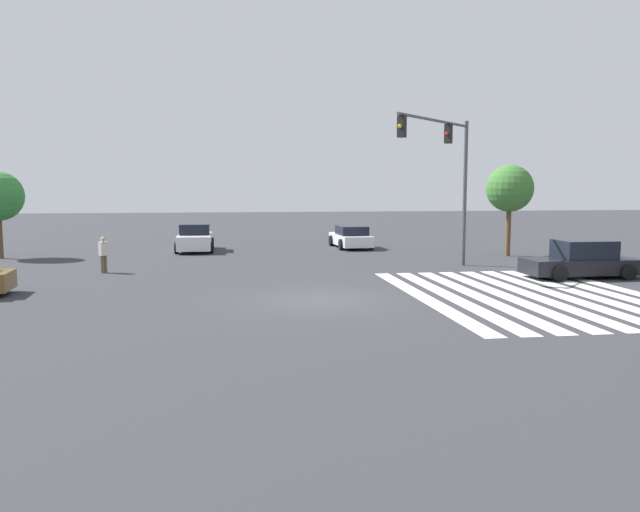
% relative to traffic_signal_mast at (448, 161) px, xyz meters
% --- Properties ---
extents(ground_plane, '(147.38, 147.38, 0.00)m').
position_rel_traffic_signal_mast_xyz_m(ground_plane, '(-6.72, 6.72, -4.84)').
color(ground_plane, '#333338').
extents(crosswalk_markings, '(11.68, 8.20, 0.01)m').
position_rel_traffic_signal_mast_xyz_m(crosswalk_markings, '(-6.72, -0.61, -4.84)').
color(crosswalk_markings, silver).
rests_on(crosswalk_markings, ground_plane).
extents(traffic_signal_mast, '(4.67, 4.67, 6.76)m').
position_rel_traffic_signal_mast_xyz_m(traffic_signal_mast, '(0.00, 0.00, 0.00)').
color(traffic_signal_mast, '#47474C').
rests_on(traffic_signal_mast, ground_plane).
extents(car_0, '(2.05, 4.73, 1.55)m').
position_rel_traffic_signal_mast_xyz_m(car_0, '(-3.23, -4.68, -4.15)').
color(car_0, black).
rests_on(car_0, ground_plane).
extents(car_1, '(4.46, 2.15, 1.58)m').
position_rel_traffic_signal_mast_xyz_m(car_1, '(10.06, 11.61, -4.11)').
color(car_1, silver).
rests_on(car_1, ground_plane).
extents(car_3, '(4.55, 2.22, 1.36)m').
position_rel_traffic_signal_mast_xyz_m(car_3, '(10.61, 2.25, -4.20)').
color(car_3, silver).
rests_on(car_3, ground_plane).
extents(pedestrian, '(0.41, 0.41, 1.57)m').
position_rel_traffic_signal_mast_xyz_m(pedestrian, '(1.10, 15.04, -3.98)').
color(pedestrian, brown).
rests_on(pedestrian, ground_plane).
extents(tree_corner_a, '(2.51, 2.51, 4.89)m').
position_rel_traffic_signal_mast_xyz_m(tree_corner_a, '(4.92, -5.26, -1.23)').
color(tree_corner_a, brown).
rests_on(tree_corner_a, ground_plane).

